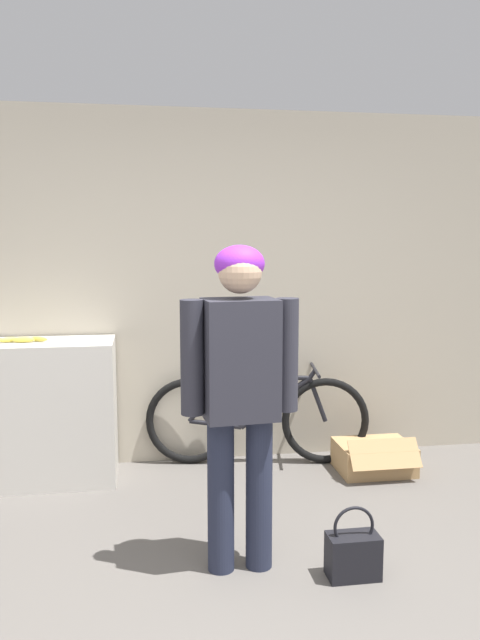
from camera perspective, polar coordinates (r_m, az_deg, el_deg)
The scene contains 7 objects.
wall_back at distance 4.65m, azimuth -4.04°, elevation 2.86°, with size 8.00×0.07×2.60m.
side_shelf at distance 4.53m, azimuth -18.14°, elevation -8.02°, with size 1.07×0.49×0.98m.
person at distance 3.07m, azimuth -0.00°, elevation -5.28°, with size 0.58×0.28×1.64m.
bicycle at distance 4.68m, azimuth 1.59°, elevation -8.98°, with size 1.65×0.46×0.72m.
banana at distance 4.43m, azimuth -19.27°, elevation -1.70°, with size 0.33×0.09×0.04m.
handbag at distance 3.34m, azimuth 10.30°, elevation -20.28°, with size 0.26×0.15×0.37m.
cardboard_box at distance 4.70m, azimuth 12.15°, elevation -12.15°, with size 0.53×0.47×0.29m.
Camera 1 is at (-0.40, -2.17, 1.67)m, focal length 35.00 mm.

